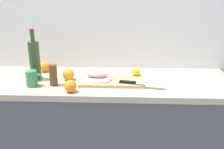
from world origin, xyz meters
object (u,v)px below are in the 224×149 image
Objects in this scene: chef_knife at (136,83)px; pepper_mill at (53,75)px; orange_0 at (70,86)px; cutting_board at (112,80)px; wine_bottle at (35,60)px; lemon_0 at (136,71)px; fish_fillet at (97,75)px; coffee_mug_0 at (32,78)px; white_plate at (97,78)px.

pepper_mill is (-0.54, 0.01, 0.04)m from chef_knife.
chef_knife is 0.42m from orange_0.
cutting_board is 3.04× the size of pepper_mill.
wine_bottle is at bearing -178.46° from chef_knife.
lemon_0 reaches higher than chef_knife.
wine_bottle is at bearing 174.91° from fish_fillet.
pepper_mill is at bearing 10.06° from coffee_mug_0.
wine_bottle reaches higher than coffee_mug_0.
coffee_mug_0 is (-0.42, -0.10, 0.03)m from white_plate.
lemon_0 is at bearing 4.76° from wine_bottle.
wine_bottle is at bearing 144.35° from pepper_mill.
wine_bottle is at bearing 177.88° from cutting_board.
chef_knife is 2.60× the size of coffee_mug_0.
wine_bottle reaches higher than chef_knife.
pepper_mill is (0.14, 0.02, 0.02)m from coffee_mug_0.
wine_bottle reaches higher than lemon_0.
orange_0 is (-0.42, -0.28, -0.01)m from lemon_0.
white_plate is at bearing 90.00° from fish_fillet.
white_plate is 0.45m from wine_bottle.
orange_0 is at bearing -140.40° from cutting_board.
fish_fillet is 0.24m from orange_0.
coffee_mug_0 is at bearing 161.70° from orange_0.
wine_bottle is (-0.54, 0.02, 0.13)m from cutting_board.
white_plate is at bearing 173.61° from chef_knife.
wine_bottle is 0.38m from orange_0.
coffee_mug_0 is 0.28m from orange_0.
wine_bottle reaches higher than white_plate.
lemon_0 is (0.01, 0.18, 0.02)m from chef_knife.
lemon_0 is 0.71m from coffee_mug_0.
coffee_mug_0 reaches higher than chef_knife.
coffee_mug_0 is at bearing -169.94° from pepper_mill.
cutting_board is 0.10m from white_plate.
chef_knife is 0.18m from lemon_0.
wine_bottle is (-0.44, 0.04, 0.09)m from fish_fillet.
lemon_0 reaches higher than cutting_board.
orange_0 is at bearing -128.57° from white_plate.
lemon_0 is at bearing 34.26° from orange_0.
fish_fillet is 0.43m from coffee_mug_0.
cutting_board is 2.15× the size of white_plate.
lemon_0 is (0.27, 0.10, -0.00)m from fish_fillet.
chef_knife is 0.54m from pepper_mill.
white_plate is at bearing 14.37° from pepper_mill.
cutting_board is 0.40m from pepper_mill.
fish_fillet is (0.00, -0.00, 0.03)m from white_plate.
orange_0 reaches higher than chef_knife.
cutting_board is at bearing 158.69° from chef_knife.
pepper_mill reaches higher than cutting_board.
white_plate is 0.29m from lemon_0.
cutting_board is at bearing -155.00° from lemon_0.
coffee_mug_0 reaches higher than fish_fillet.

